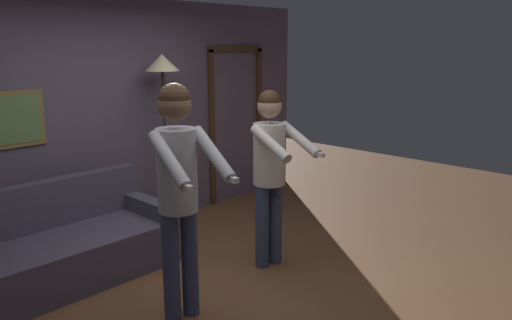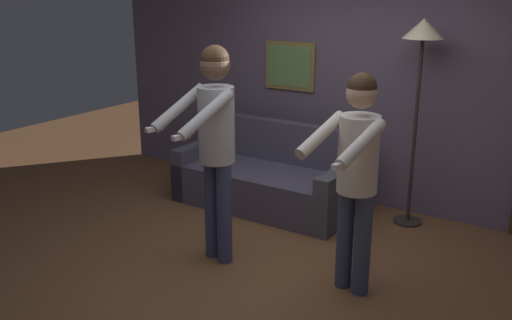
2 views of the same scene
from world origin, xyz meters
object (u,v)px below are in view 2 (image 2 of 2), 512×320
at_px(couch, 267,181).
at_px(person_standing_left, 215,133).
at_px(person_standing_right, 356,164).
at_px(torchiere_lamp, 422,50).

distance_m(couch, person_standing_left, 1.60).
bearing_deg(person_standing_right, couch, 141.79).
bearing_deg(torchiere_lamp, person_standing_right, -88.00).
bearing_deg(person_standing_left, person_standing_right, 6.67).
bearing_deg(person_standing_left, couch, 103.06).
bearing_deg(couch, person_standing_left, -76.94).
height_order(couch, torchiere_lamp, torchiere_lamp).
height_order(torchiere_lamp, person_standing_right, torchiere_lamp).
xyz_separation_m(couch, torchiere_lamp, (1.44, 0.36, 1.44)).
bearing_deg(person_standing_left, torchiere_lamp, 55.93).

